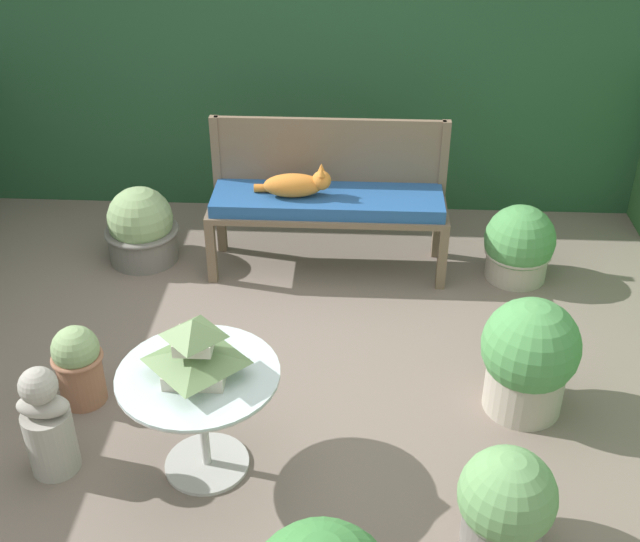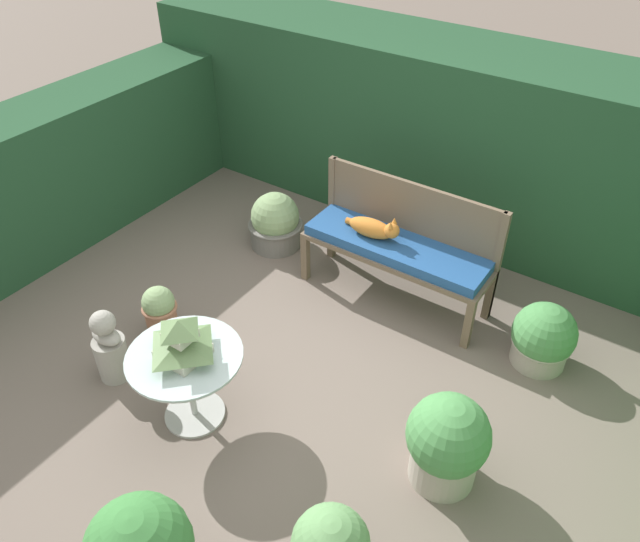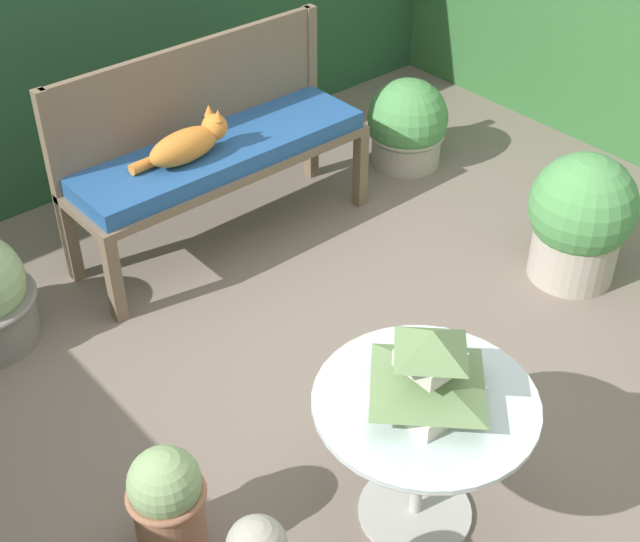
% 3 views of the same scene
% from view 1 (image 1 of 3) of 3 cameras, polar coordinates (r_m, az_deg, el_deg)
% --- Properties ---
extents(ground, '(30.00, 30.00, 0.00)m').
position_cam_1_polar(ground, '(4.55, -2.91, -7.98)').
color(ground, '#75665B').
extents(foliage_hedge_back, '(6.40, 1.06, 1.69)m').
position_cam_1_polar(foliage_hedge_back, '(6.51, -0.78, 13.47)').
color(foliage_hedge_back, '#234C2D').
rests_on(foliage_hedge_back, ground).
extents(garden_bench, '(1.58, 0.47, 0.57)m').
position_cam_1_polar(garden_bench, '(5.31, 0.55, 4.67)').
color(garden_bench, brown).
rests_on(garden_bench, ground).
extents(bench_backrest, '(1.58, 0.06, 1.00)m').
position_cam_1_polar(bench_backrest, '(5.40, 0.66, 8.02)').
color(bench_backrest, brown).
rests_on(bench_backrest, ground).
extents(cat, '(0.51, 0.18, 0.22)m').
position_cam_1_polar(cat, '(5.21, -1.64, 6.18)').
color(cat, orange).
rests_on(cat, garden_bench).
extents(patio_table, '(0.76, 0.76, 0.58)m').
position_cam_1_polar(patio_table, '(3.81, -8.53, -8.61)').
color(patio_table, '#B7B7B2').
rests_on(patio_table, ground).
extents(pagoda_birdhouse, '(0.37, 0.37, 0.30)m').
position_cam_1_polar(pagoda_birdhouse, '(3.65, -8.84, -5.63)').
color(pagoda_birdhouse, beige).
rests_on(pagoda_birdhouse, patio_table).
extents(garden_bust, '(0.26, 0.24, 0.61)m').
position_cam_1_polar(garden_bust, '(4.10, -18.80, -10.34)').
color(garden_bust, '#A39E93').
rests_on(garden_bust, ground).
extents(potted_plant_hedge_corner, '(0.51, 0.51, 0.54)m').
position_cam_1_polar(potted_plant_hedge_corner, '(5.67, -12.59, 2.98)').
color(potted_plant_hedge_corner, slate).
rests_on(potted_plant_hedge_corner, ground).
extents(potted_plant_table_near, '(0.51, 0.51, 0.66)m').
position_cam_1_polar(potted_plant_table_near, '(4.33, 14.63, -5.95)').
color(potted_plant_table_near, '#ADA393').
rests_on(potted_plant_table_near, ground).
extents(potted_plant_bench_left, '(0.47, 0.47, 0.52)m').
position_cam_1_polar(potted_plant_bench_left, '(5.49, 13.96, 1.74)').
color(potted_plant_bench_left, '#ADA393').
rests_on(potted_plant_bench_left, ground).
extents(potted_plant_patio_mid, '(0.43, 0.43, 0.50)m').
position_cam_1_polar(potted_plant_patio_mid, '(3.68, 13.08, -15.79)').
color(potted_plant_patio_mid, slate).
rests_on(potted_plant_patio_mid, ground).
extents(potted_plant_bench_right, '(0.28, 0.28, 0.47)m').
position_cam_1_polar(potted_plant_bench_right, '(4.47, -16.81, -6.34)').
color(potted_plant_bench_right, '#9E664C').
rests_on(potted_plant_bench_right, ground).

